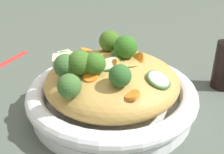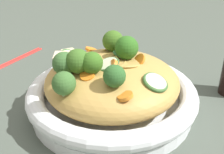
% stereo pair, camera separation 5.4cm
% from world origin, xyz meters
% --- Properties ---
extents(ground_plane, '(3.00, 3.00, 0.00)m').
position_xyz_m(ground_plane, '(0.00, 0.00, 0.00)').
color(ground_plane, '#475047').
extents(serving_bowl, '(0.33, 0.33, 0.06)m').
position_xyz_m(serving_bowl, '(0.00, 0.00, 0.03)').
color(serving_bowl, white).
rests_on(serving_bowl, ground_plane).
extents(noodle_heap, '(0.26, 0.26, 0.10)m').
position_xyz_m(noodle_heap, '(0.00, 0.00, 0.07)').
color(noodle_heap, '#B68F47').
rests_on(noodle_heap, serving_bowl).
extents(broccoli_florets, '(0.16, 0.19, 0.07)m').
position_xyz_m(broccoli_florets, '(-0.03, -0.02, 0.12)').
color(broccoli_florets, '#9EBB74').
rests_on(broccoli_florets, serving_bowl).
extents(carrot_coins, '(0.13, 0.22, 0.04)m').
position_xyz_m(carrot_coins, '(-0.00, -0.02, 0.10)').
color(carrot_coins, orange).
rests_on(carrot_coins, serving_bowl).
extents(zucchini_slices, '(0.22, 0.15, 0.04)m').
position_xyz_m(zucchini_slices, '(-0.00, -0.01, 0.10)').
color(zucchini_slices, beige).
rests_on(zucchini_slices, serving_bowl).
extents(chicken_chunks, '(0.04, 0.08, 0.03)m').
position_xyz_m(chicken_chunks, '(-0.09, 0.02, 0.10)').
color(chicken_chunks, beige).
rests_on(chicken_chunks, serving_bowl).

